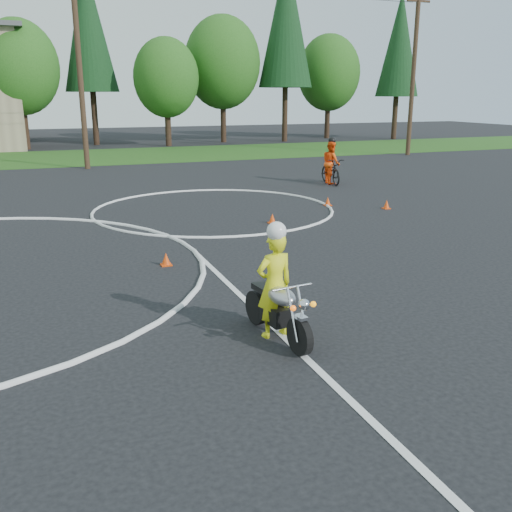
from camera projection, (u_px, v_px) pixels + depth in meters
name	position (u px, v px, depth m)	size (l,w,h in m)	color
course_markings	(30.00, 253.00, 14.06)	(19.05, 19.05, 0.12)	silver
primary_motorcycle	(278.00, 310.00, 8.98)	(0.68, 1.94, 1.02)	black
rider_primary_grp	(275.00, 282.00, 8.99)	(0.68, 0.49, 1.90)	yellow
rider_second_grp	(331.00, 167.00, 24.80)	(0.99, 2.17, 2.02)	black
traffic_cones	(165.00, 250.00, 13.81)	(18.62, 9.36, 0.30)	#E0410B
treeline	(196.00, 56.00, 43.77)	(38.20, 8.10, 14.52)	#382619
utility_poles	(79.00, 65.00, 28.58)	(41.60, 1.12, 10.00)	#473321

